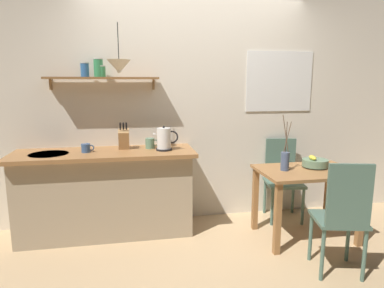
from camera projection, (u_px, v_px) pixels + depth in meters
The scene contains 14 objects.
ground_plane at pixel (206, 238), 3.48m from camera, with size 14.00×14.00×0.00m, color tan.
back_wall at pixel (211, 103), 3.90m from camera, with size 6.80×0.11×2.70m.
kitchen_counter at pixel (106, 192), 3.52m from camera, with size 1.83×0.63×0.89m.
wall_shelf at pixel (100, 75), 3.47m from camera, with size 1.16×0.20×0.32m.
dining_table at pixel (307, 182), 3.41m from camera, with size 0.96×0.66×0.72m.
dining_chair_near at pixel (343, 214), 2.72m from camera, with size 0.47×0.46×0.98m.
dining_chair_far at pixel (282, 175), 3.98m from camera, with size 0.47×0.48×0.93m.
fruit_bowl at pixel (315, 163), 3.47m from camera, with size 0.26×0.26×0.13m.
twig_vase at pixel (285, 160), 3.35m from camera, with size 0.10×0.08×0.56m.
electric_kettle at pixel (164, 139), 3.47m from camera, with size 0.26×0.17×0.25m.
knife_block at pixel (124, 139), 3.55m from camera, with size 0.11×0.18×0.29m.
coffee_mug_by_sink at pixel (86, 148), 3.37m from camera, with size 0.13×0.09×0.09m.
coffee_mug_spare at pixel (150, 143), 3.58m from camera, with size 0.14×0.10×0.11m.
pendant_lamp at pixel (119, 66), 3.21m from camera, with size 0.23×0.23×0.47m.
Camera 1 is at (-0.74, -3.16, 1.58)m, focal length 31.55 mm.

